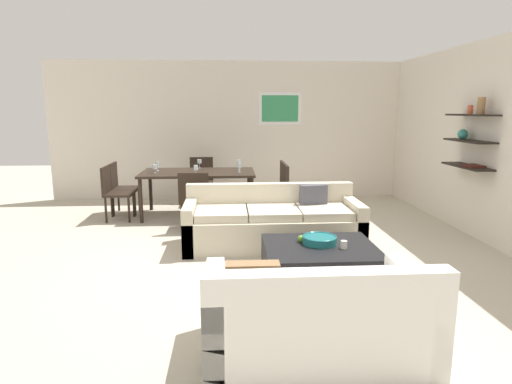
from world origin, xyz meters
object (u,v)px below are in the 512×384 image
(wine_glass_head, at_px, (199,162))
(wine_glass_left_near, at_px, (155,167))
(sofa_beige, at_px, (273,224))
(wine_glass_right_near, at_px, (239,166))
(coffee_table, at_px, (320,263))
(wine_glass_foot, at_px, (196,168))
(dining_chair_left_near, at_px, (114,189))
(wine_glass_right_far, at_px, (239,163))
(dining_chair_right_near, at_px, (279,187))
(wine_glass_left_far, at_px, (157,165))
(loveseat_white, at_px, (316,318))
(dining_chair_left_far, at_px, (120,185))
(candle_jar, at_px, (344,245))
(apple_on_coffee_table, at_px, (301,239))
(dining_table, at_px, (198,175))
(dining_chair_right_far, at_px, (276,183))
(dining_chair_foot, at_px, (194,197))
(dining_chair_head, at_px, (201,178))
(decorative_bowl, at_px, (320,240))

(wine_glass_head, height_order, wine_glass_left_near, wine_glass_head)
(sofa_beige, xyz_separation_m, wine_glass_right_near, (-0.39, 1.61, 0.56))
(coffee_table, height_order, wine_glass_foot, wine_glass_foot)
(dining_chair_left_near, height_order, wine_glass_right_far, wine_glass_right_far)
(coffee_table, distance_m, dining_chair_right_near, 2.75)
(wine_glass_left_far, bearing_deg, wine_glass_right_near, -10.30)
(loveseat_white, height_order, dining_chair_left_far, dining_chair_left_far)
(coffee_table, relative_size, candle_jar, 14.12)
(wine_glass_left_near, distance_m, wine_glass_right_near, 1.38)
(apple_on_coffee_table, height_order, wine_glass_left_far, wine_glass_left_far)
(dining_table, xyz_separation_m, wine_glass_left_far, (-0.69, 0.13, 0.17))
(dining_chair_left_near, height_order, dining_chair_right_far, same)
(dining_chair_foot, distance_m, wine_glass_left_near, 1.10)
(dining_chair_left_near, relative_size, wine_glass_left_near, 6.35)
(candle_jar, bearing_deg, wine_glass_head, 115.45)
(dining_chair_right_near, relative_size, wine_glass_left_far, 5.72)
(dining_chair_head, height_order, wine_glass_foot, wine_glass_foot)
(candle_jar, xyz_separation_m, wine_glass_left_far, (-2.36, 3.18, 0.44))
(dining_chair_head, bearing_deg, wine_glass_right_near, -56.39)
(dining_chair_left_near, xyz_separation_m, dining_chair_head, (1.34, 1.14, 0.00))
(dining_chair_right_far, height_order, dining_chair_right_near, same)
(candle_jar, xyz_separation_m, dining_chair_right_near, (-0.32, 2.83, 0.08))
(sofa_beige, xyz_separation_m, dining_chair_head, (-1.08, 2.65, 0.21))
(candle_jar, relative_size, dining_chair_right_near, 0.09)
(decorative_bowl, height_order, wine_glass_right_far, wine_glass_right_far)
(sofa_beige, height_order, dining_chair_head, dining_chair_head)
(sofa_beige, height_order, dining_chair_left_near, dining_chair_left_near)
(wine_glass_foot, height_order, wine_glass_head, wine_glass_foot)
(coffee_table, distance_m, dining_chair_right_far, 3.20)
(dining_chair_right_far, relative_size, dining_chair_foot, 1.00)
(apple_on_coffee_table, xyz_separation_m, dining_chair_right_near, (0.08, 2.58, 0.09))
(loveseat_white, height_order, dining_chair_foot, dining_chair_foot)
(coffee_table, distance_m, wine_glass_head, 3.76)
(wine_glass_left_near, bearing_deg, sofa_beige, -42.22)
(loveseat_white, relative_size, wine_glass_right_near, 10.56)
(dining_table, height_order, wine_glass_right_far, wine_glass_right_far)
(loveseat_white, bearing_deg, apple_on_coffee_table, 84.31)
(apple_on_coffee_table, distance_m, dining_chair_right_far, 3.04)
(sofa_beige, distance_m, wine_glass_head, 2.50)
(loveseat_white, xyz_separation_m, decorative_bowl, (0.34, 1.46, 0.13))
(dining_chair_right_far, bearing_deg, dining_chair_left_near, -170.35)
(wine_glass_right_near, bearing_deg, wine_glass_right_far, 90.00)
(dining_chair_right_far, xyz_separation_m, dining_chair_head, (-1.34, 0.69, 0.00))
(decorative_bowl, bearing_deg, wine_glass_left_far, 125.51)
(dining_chair_left_near, distance_m, dining_chair_foot, 1.51)
(decorative_bowl, relative_size, wine_glass_right_near, 2.38)
(sofa_beige, distance_m, decorative_bowl, 1.22)
(decorative_bowl, distance_m, wine_glass_foot, 2.87)
(sofa_beige, height_order, wine_glass_left_far, wine_glass_left_far)
(loveseat_white, height_order, wine_glass_right_far, wine_glass_right_far)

